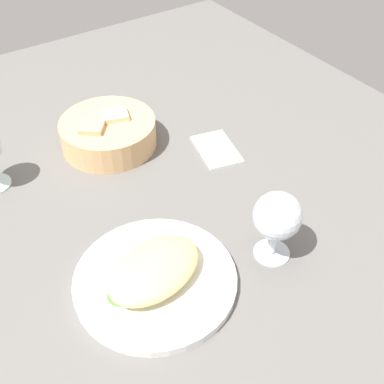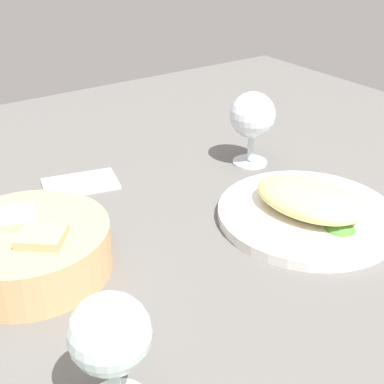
% 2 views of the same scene
% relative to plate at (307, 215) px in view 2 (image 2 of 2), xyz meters
% --- Properties ---
extents(ground_plane, '(1.40, 1.40, 0.02)m').
position_rel_plate_xyz_m(ground_plane, '(0.01, 0.15, -0.02)').
color(ground_plane, '#5F5D5A').
extents(plate, '(0.24, 0.24, 0.01)m').
position_rel_plate_xyz_m(plate, '(0.00, 0.00, 0.00)').
color(plate, white).
rests_on(plate, ground_plane).
extents(omelette, '(0.17, 0.13, 0.04)m').
position_rel_plate_xyz_m(omelette, '(-0.00, 0.00, 0.03)').
color(omelette, '#E2CF7C').
rests_on(omelette, plate).
extents(lettuce_garnish, '(0.04, 0.04, 0.02)m').
position_rel_plate_xyz_m(lettuce_garnish, '(-0.06, -0.00, 0.01)').
color(lettuce_garnish, '#468330').
rests_on(lettuce_garnish, plate).
extents(bread_basket, '(0.19, 0.19, 0.07)m').
position_rel_plate_xyz_m(bread_basket, '(0.10, 0.34, 0.02)').
color(bread_basket, tan).
rests_on(bread_basket, ground_plane).
extents(wine_glass_near, '(0.07, 0.07, 0.12)m').
position_rel_plate_xyz_m(wine_glass_near, '(0.18, -0.05, 0.07)').
color(wine_glass_near, silver).
rests_on(wine_glass_near, ground_plane).
extents(wine_glass_far, '(0.07, 0.07, 0.12)m').
position_rel_plate_xyz_m(wine_glass_far, '(-0.13, 0.35, 0.07)').
color(wine_glass_far, silver).
rests_on(wine_glass_far, ground_plane).
extents(folded_napkin, '(0.09, 0.12, 0.01)m').
position_rel_plate_xyz_m(folded_napkin, '(0.27, 0.21, -0.00)').
color(folded_napkin, white).
rests_on(folded_napkin, ground_plane).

